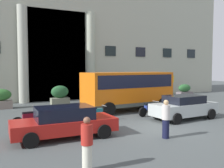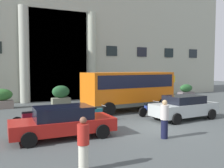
{
  "view_description": "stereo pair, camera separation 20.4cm",
  "coord_description": "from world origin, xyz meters",
  "px_view_note": "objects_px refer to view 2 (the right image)",
  "views": [
    {
      "loc": [
        -7.36,
        -9.95,
        3.08
      ],
      "look_at": [
        -0.54,
        4.06,
        2.05
      ],
      "focal_mm": 39.67,
      "sensor_mm": 36.0,
      "label": 1
    },
    {
      "loc": [
        -7.17,
        -10.04,
        3.08
      ],
      "look_at": [
        -0.54,
        4.06,
        2.05
      ],
      "focal_mm": 39.67,
      "sensor_mm": 36.0,
      "label": 2
    }
  ],
  "objects_px": {
    "bus_stop_sign": "(173,86)",
    "hedge_planter_east": "(2,99)",
    "parked_sedan_far": "(63,122)",
    "parked_estate_mid": "(184,107)",
    "motorcycle_far_end": "(94,114)",
    "hedge_planter_west": "(186,90)",
    "pedestrian_man_red_shirt": "(83,144)",
    "motorcycle_near_kerb": "(30,118)",
    "pedestrian_child_trailing": "(165,119)",
    "orange_minibus": "(128,88)",
    "hedge_planter_entrance_right": "(96,96)",
    "hedge_planter_far_west": "(61,95)",
    "scooter_by_planter": "(150,109)"
  },
  "relations": [
    {
      "from": "bus_stop_sign",
      "to": "hedge_planter_east",
      "type": "relative_size",
      "value": 1.52
    },
    {
      "from": "parked_sedan_far",
      "to": "parked_estate_mid",
      "type": "height_order",
      "value": "parked_estate_mid"
    },
    {
      "from": "orange_minibus",
      "to": "hedge_planter_entrance_right",
      "type": "height_order",
      "value": "orange_minibus"
    },
    {
      "from": "hedge_planter_entrance_right",
      "to": "parked_sedan_far",
      "type": "height_order",
      "value": "parked_sedan_far"
    },
    {
      "from": "hedge_planter_entrance_right",
      "to": "parked_sedan_far",
      "type": "relative_size",
      "value": 0.34
    },
    {
      "from": "pedestrian_child_trailing",
      "to": "pedestrian_man_red_shirt",
      "type": "relative_size",
      "value": 1.04
    },
    {
      "from": "hedge_planter_east",
      "to": "hedge_planter_west",
      "type": "bearing_deg",
      "value": 0.99
    },
    {
      "from": "motorcycle_far_end",
      "to": "pedestrian_child_trailing",
      "type": "bearing_deg",
      "value": -74.21
    },
    {
      "from": "pedestrian_child_trailing",
      "to": "pedestrian_man_red_shirt",
      "type": "bearing_deg",
      "value": -75.71
    },
    {
      "from": "bus_stop_sign",
      "to": "hedge_planter_west",
      "type": "height_order",
      "value": "bus_stop_sign"
    },
    {
      "from": "hedge_planter_west",
      "to": "parked_sedan_far",
      "type": "xyz_separation_m",
      "value": [
        -15.9,
        -9.95,
        0.07
      ]
    },
    {
      "from": "hedge_planter_east",
      "to": "parked_sedan_far",
      "type": "distance_m",
      "value": 9.9
    },
    {
      "from": "hedge_planter_far_west",
      "to": "parked_estate_mid",
      "type": "bearing_deg",
      "value": -59.67
    },
    {
      "from": "orange_minibus",
      "to": "hedge_planter_far_west",
      "type": "xyz_separation_m",
      "value": [
        -3.74,
        4.89,
        -0.87
      ]
    },
    {
      "from": "hedge_planter_east",
      "to": "parked_estate_mid",
      "type": "xyz_separation_m",
      "value": [
        9.77,
        -8.85,
        0.01
      ]
    },
    {
      "from": "hedge_planter_west",
      "to": "motorcycle_near_kerb",
      "type": "height_order",
      "value": "hedge_planter_west"
    },
    {
      "from": "hedge_planter_west",
      "to": "hedge_planter_far_west",
      "type": "bearing_deg",
      "value": -179.28
    },
    {
      "from": "hedge_planter_east",
      "to": "parked_sedan_far",
      "type": "xyz_separation_m",
      "value": [
        2.26,
        -9.64,
        -0.01
      ]
    },
    {
      "from": "hedge_planter_west",
      "to": "pedestrian_man_red_shirt",
      "type": "xyz_separation_m",
      "value": [
        -16.22,
        -13.71,
        0.18
      ]
    },
    {
      "from": "orange_minibus",
      "to": "hedge_planter_entrance_right",
      "type": "xyz_separation_m",
      "value": [
        -0.54,
        4.89,
        -1.06
      ]
    },
    {
      "from": "orange_minibus",
      "to": "pedestrian_child_trailing",
      "type": "relative_size",
      "value": 3.94
    },
    {
      "from": "scooter_by_planter",
      "to": "pedestrian_child_trailing",
      "type": "xyz_separation_m",
      "value": [
        -2.29,
        -4.56,
        0.4
      ]
    },
    {
      "from": "hedge_planter_east",
      "to": "motorcycle_near_kerb",
      "type": "bearing_deg",
      "value": -80.42
    },
    {
      "from": "hedge_planter_far_west",
      "to": "parked_sedan_far",
      "type": "height_order",
      "value": "hedge_planter_far_west"
    },
    {
      "from": "parked_sedan_far",
      "to": "hedge_planter_entrance_right",
      "type": "bearing_deg",
      "value": 61.64
    },
    {
      "from": "parked_sedan_far",
      "to": "parked_estate_mid",
      "type": "xyz_separation_m",
      "value": [
        7.52,
        0.78,
        0.03
      ]
    },
    {
      "from": "motorcycle_far_end",
      "to": "hedge_planter_far_west",
      "type": "bearing_deg",
      "value": 87.14
    },
    {
      "from": "parked_sedan_far",
      "to": "motorcycle_far_end",
      "type": "xyz_separation_m",
      "value": [
        2.38,
        2.41,
        -0.25
      ]
    },
    {
      "from": "hedge_planter_west",
      "to": "motorcycle_near_kerb",
      "type": "relative_size",
      "value": 0.83
    },
    {
      "from": "motorcycle_near_kerb",
      "to": "motorcycle_far_end",
      "type": "bearing_deg",
      "value": -8.99
    },
    {
      "from": "scooter_by_planter",
      "to": "pedestrian_child_trailing",
      "type": "distance_m",
      "value": 5.12
    },
    {
      "from": "orange_minibus",
      "to": "parked_sedan_far",
      "type": "xyz_separation_m",
      "value": [
        -5.99,
        -4.89,
        -0.93
      ]
    },
    {
      "from": "bus_stop_sign",
      "to": "motorcycle_far_end",
      "type": "xyz_separation_m",
      "value": [
        -8.8,
        -3.99,
        -1.04
      ]
    },
    {
      "from": "motorcycle_near_kerb",
      "to": "pedestrian_child_trailing",
      "type": "relative_size",
      "value": 1.16
    },
    {
      "from": "hedge_planter_entrance_right",
      "to": "motorcycle_near_kerb",
      "type": "distance_m",
      "value": 9.67
    },
    {
      "from": "hedge_planter_entrance_right",
      "to": "scooter_by_planter",
      "type": "relative_size",
      "value": 0.8
    },
    {
      "from": "hedge_planter_west",
      "to": "parked_sedan_far",
      "type": "distance_m",
      "value": 18.76
    },
    {
      "from": "parked_estate_mid",
      "to": "motorcycle_near_kerb",
      "type": "xyz_separation_m",
      "value": [
        -8.59,
        1.86,
        -0.28
      ]
    },
    {
      "from": "hedge_planter_west",
      "to": "motorcycle_near_kerb",
      "type": "distance_m",
      "value": 18.48
    },
    {
      "from": "hedge_planter_far_west",
      "to": "scooter_by_planter",
      "type": "distance_m",
      "value": 8.27
    },
    {
      "from": "pedestrian_child_trailing",
      "to": "pedestrian_man_red_shirt",
      "type": "xyz_separation_m",
      "value": [
        -4.28,
        -1.74,
        -0.03
      ]
    },
    {
      "from": "hedge_planter_west",
      "to": "hedge_planter_east",
      "type": "height_order",
      "value": "hedge_planter_east"
    },
    {
      "from": "hedge_planter_east",
      "to": "pedestrian_child_trailing",
      "type": "xyz_separation_m",
      "value": [
        6.22,
        -11.66,
        0.13
      ]
    },
    {
      "from": "hedge_planter_west",
      "to": "motorcycle_far_end",
      "type": "height_order",
      "value": "hedge_planter_west"
    },
    {
      "from": "pedestrian_man_red_shirt",
      "to": "hedge_planter_far_west",
      "type": "bearing_deg",
      "value": 134.51
    },
    {
      "from": "motorcycle_far_end",
      "to": "scooter_by_planter",
      "type": "height_order",
      "value": "same"
    },
    {
      "from": "parked_estate_mid",
      "to": "scooter_by_planter",
      "type": "bearing_deg",
      "value": 122.2
    },
    {
      "from": "orange_minibus",
      "to": "motorcycle_near_kerb",
      "type": "xyz_separation_m",
      "value": [
        -7.07,
        -2.25,
        -1.19
      ]
    },
    {
      "from": "hedge_planter_west",
      "to": "pedestrian_man_red_shirt",
      "type": "distance_m",
      "value": 21.24
    },
    {
      "from": "hedge_planter_entrance_right",
      "to": "motorcycle_near_kerb",
      "type": "bearing_deg",
      "value": -132.46
    }
  ]
}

